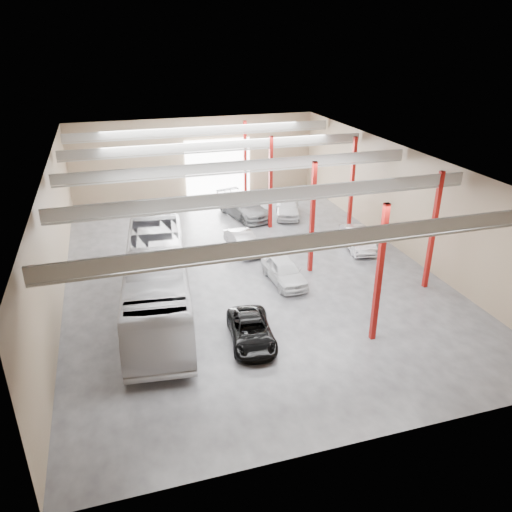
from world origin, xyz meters
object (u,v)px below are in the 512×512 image
coach_bus (157,281)px  car_row_b (243,242)px  car_row_a (284,271)px  car_right_far (288,206)px  car_row_c (243,206)px  car_right_near (357,239)px  black_sedan (251,331)px

coach_bus → car_row_b: (6.51, 6.50, -1.16)m
car_row_a → car_right_far: bearing=66.5°
coach_bus → car_row_a: size_ratio=3.05×
car_row_c → car_right_near: (5.80, -8.65, -0.14)m
car_row_b → car_right_near: 7.93m
car_row_b → car_row_c: (1.91, 6.80, 0.17)m
car_right_far → car_row_a: bearing=-92.6°
black_sedan → car_row_c: (4.50, 17.55, 0.24)m
black_sedan → car_row_b: 11.06m
car_row_c → car_right_near: 10.42m
car_row_c → car_right_far: (3.50, -0.90, -0.06)m
black_sedan → coach_bus: bearing=139.8°
car_right_far → car_right_near: bearing=-54.9°
black_sedan → car_right_far: 18.48m
car_right_near → car_right_far: bearing=116.0°
car_row_b → car_row_c: bearing=67.2°
car_row_a → car_right_far: 11.90m
black_sedan → car_right_far: car_right_far is taller
car_row_a → car_row_b: car_row_a is taller
coach_bus → black_sedan: (3.92, -4.25, -1.23)m
car_row_a → car_right_near: 7.40m
car_row_a → car_row_c: 12.03m
black_sedan → car_row_a: car_row_a is taller
car_row_b → car_row_c: 7.07m
coach_bus → car_right_near: size_ratio=3.05×
black_sedan → car_right_near: (10.30, 8.90, 0.10)m
coach_bus → car_row_b: 9.27m
car_row_b → coach_bus: bearing=-142.1°
black_sedan → car_row_c: bearing=82.8°
coach_bus → black_sedan: size_ratio=3.01×
black_sedan → car_right_near: 13.61m
coach_bus → car_row_a: coach_bus is taller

